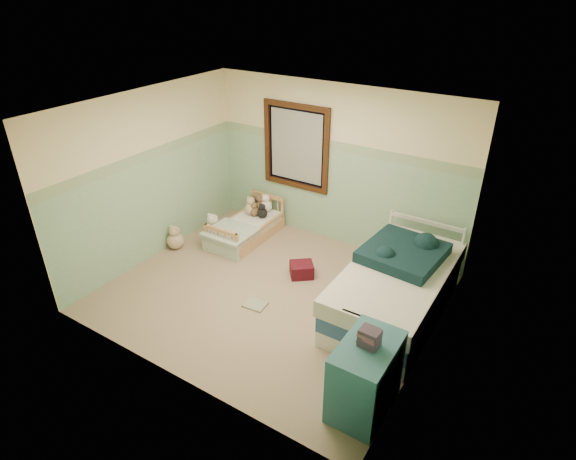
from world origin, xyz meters
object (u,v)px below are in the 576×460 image
Objects in this scene: dresser at (365,377)px; red_pillow at (302,270)px; plush_floor_tan at (175,241)px; twin_bed_frame at (393,305)px; toddler_bed_frame at (247,233)px; floor_book at (255,305)px; plush_floor_cream at (213,230)px.

dresser is 2.45× the size of red_pillow.
twin_bed_frame is (3.50, 0.30, -0.02)m from plush_floor_tan.
plush_floor_tan is (-0.75, -0.87, 0.05)m from toddler_bed_frame.
floor_book is (1.92, -0.53, -0.12)m from plush_floor_tan.
plush_floor_cream is 0.99× the size of floor_book.
plush_floor_cream reaches higher than plush_floor_tan.
plush_floor_cream is 3.23m from twin_bed_frame.
twin_bed_frame is 6.68× the size of red_pillow.
dresser is 2.73× the size of floor_book.
toddler_bed_frame is 2.81m from twin_bed_frame.
toddler_bed_frame is at bearing 125.44° from floor_book.
dresser is at bearing -27.88° from plush_floor_cream.
toddler_bed_frame is 4.57× the size of plush_floor_cream.
dresser reaches higher than red_pillow.
twin_bed_frame reaches higher than floor_book.
plush_floor_tan is 0.90× the size of floor_book.
twin_bed_frame is 1.79m from floor_book.
dresser is at bearing -18.54° from plush_floor_tan.
twin_bed_frame is at bearing -11.61° from toddler_bed_frame.
dresser is 2.05m from floor_book.
plush_floor_tan is at bearing -115.81° from plush_floor_cream.
twin_bed_frame reaches higher than toddler_bed_frame.
floor_book is (-0.16, -0.92, -0.09)m from red_pillow.
red_pillow is at bearing 10.76° from plush_floor_tan.
plush_floor_cream reaches higher than twin_bed_frame.
red_pillow reaches higher than floor_book.
dresser is at bearing -79.45° from twin_bed_frame.
twin_bed_frame is 7.42× the size of floor_book.
toddler_bed_frame is at bearing 144.94° from dresser.
plush_floor_cream is 0.36× the size of dresser.
plush_floor_cream is at bearing -148.76° from toddler_bed_frame.
plush_floor_tan is at bearing 159.94° from floor_book.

